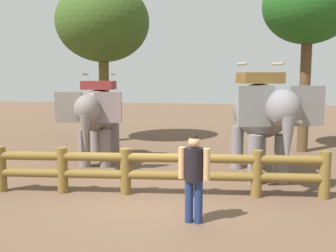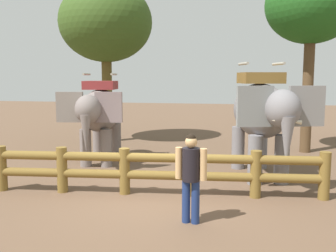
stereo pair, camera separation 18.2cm
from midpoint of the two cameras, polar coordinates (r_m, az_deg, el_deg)
ground_plane at (r=8.58m, az=-2.45°, el=-10.62°), size 60.00×60.00×0.00m
log_fence at (r=8.61m, az=-2.16°, el=-6.38°), size 7.51×0.99×1.05m
elephant_near_left at (r=11.87m, az=-10.85°, el=1.93°), size 1.83×3.26×2.76m
elephant_center at (r=10.21m, az=13.33°, el=1.83°), size 2.35×3.61×3.02m
tourist_woman_in_black at (r=6.92m, az=3.15°, el=-6.86°), size 0.58×0.35×1.64m
tree_far_left at (r=15.90m, az=-10.06°, el=14.91°), size 3.70×3.70×6.38m
tree_back_center at (r=14.41m, az=19.90°, el=16.42°), size 3.11×3.11×6.41m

